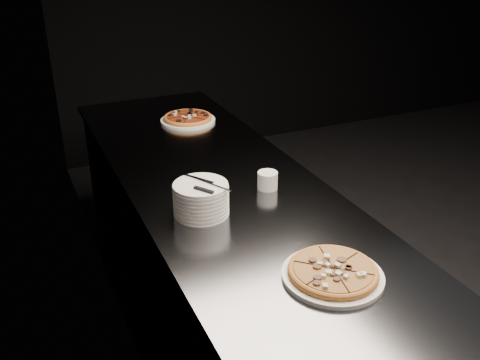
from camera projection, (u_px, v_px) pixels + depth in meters
name	position (u px, v px, depth m)	size (l,w,h in m)	color
wall_left	(117.00, 72.00, 1.79)	(0.02, 5.00, 2.80)	black
counter	(223.00, 275.00, 2.33)	(0.74, 2.44, 0.92)	slate
pizza_mushroom	(333.00, 272.00, 1.54)	(0.33, 0.33, 0.03)	white
pizza_tomato	(188.00, 118.00, 2.76)	(0.28, 0.28, 0.03)	white
plate_stack	(201.00, 199.00, 1.87)	(0.19, 0.19, 0.12)	white
cutlery	(204.00, 185.00, 1.83)	(0.09, 0.20, 0.01)	silver
ramekin	(268.00, 180.00, 2.06)	(0.08, 0.08, 0.07)	silver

